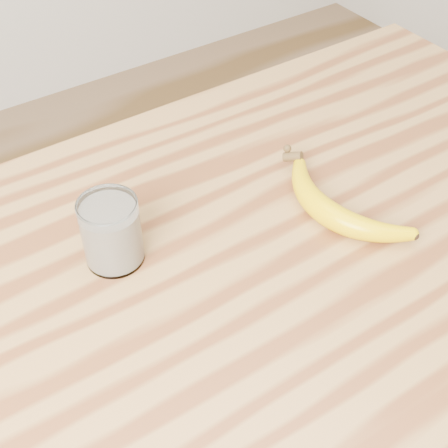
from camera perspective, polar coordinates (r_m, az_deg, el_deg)
table at (r=0.92m, az=5.18°, el=-8.56°), size 1.20×0.80×0.90m
smoothie_glass at (r=0.79m, az=-10.25°, el=-0.78°), size 0.08×0.08×0.09m
banana at (r=0.86m, az=9.47°, el=0.91°), size 0.15×0.31×0.04m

